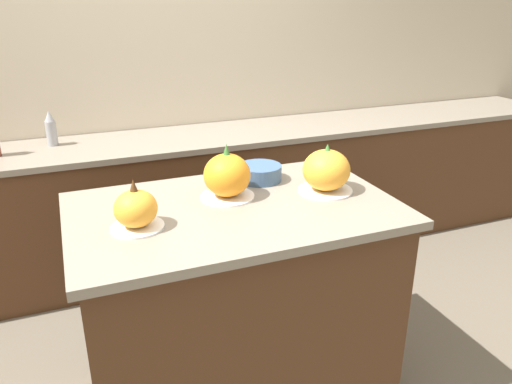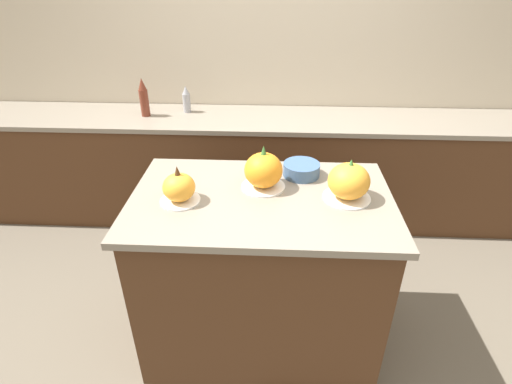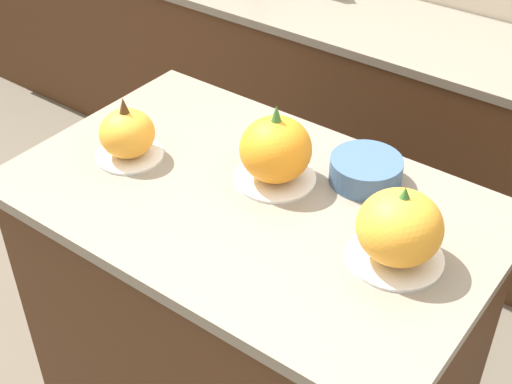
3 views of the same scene
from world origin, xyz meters
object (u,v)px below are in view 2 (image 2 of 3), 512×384
mixing_bowl (301,170)px  pumpkin_cake_right (349,182)px  pumpkin_cake_left (179,188)px  pumpkin_cake_center (263,171)px  bottle_tall (144,98)px  bottle_short (186,100)px

mixing_bowl → pumpkin_cake_right: bearing=-47.0°
pumpkin_cake_left → mixing_bowl: bearing=26.3°
pumpkin_cake_center → bottle_tall: 1.54m
pumpkin_cake_center → bottle_short: pumpkin_cake_center is taller
mixing_bowl → pumpkin_cake_left: bearing=-153.7°
pumpkin_cake_left → mixing_bowl: size_ratio=0.99×
pumpkin_cake_right → bottle_short: (-1.06, 1.40, -0.06)m
bottle_short → mixing_bowl: (0.85, -1.17, 0.00)m
pumpkin_cake_left → pumpkin_cake_center: 0.42m
pumpkin_cake_left → mixing_bowl: (0.58, 0.29, -0.03)m
bottle_tall → pumpkin_cake_center: bearing=-51.5°
mixing_bowl → bottle_tall: bearing=137.2°
pumpkin_cake_right → bottle_tall: bottle_tall is taller
pumpkin_cake_center → bottle_short: 1.46m
pumpkin_cake_center → mixing_bowl: 0.24m
pumpkin_cake_right → bottle_short: pumpkin_cake_right is taller
pumpkin_cake_center → bottle_short: (-0.65, 1.31, -0.06)m
bottle_tall → bottle_short: size_ratio=1.40×
mixing_bowl → bottle_short: bearing=125.9°
pumpkin_cake_center → bottle_short: bearing=116.5°
pumpkin_cake_left → bottle_tall: bearing=112.8°
bottle_tall → pumpkin_cake_left: bearing=-67.2°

